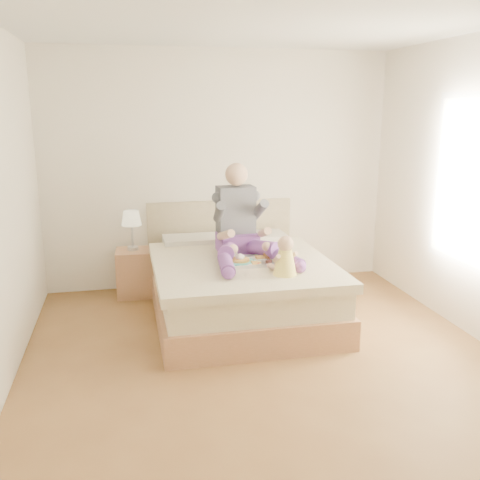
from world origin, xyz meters
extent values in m
cube|color=brown|center=(0.00, 0.00, 0.00)|extent=(4.00, 4.20, 0.01)
cube|color=white|center=(0.00, 0.00, 2.70)|extent=(4.00, 4.20, 0.02)
cube|color=#F0E5CF|center=(0.00, 2.10, 1.35)|extent=(4.00, 0.02, 2.70)
cube|color=#F0E5CF|center=(0.00, -2.10, 1.35)|extent=(4.00, 0.02, 2.70)
cube|color=white|center=(1.99, 0.20, 1.40)|extent=(0.02, 1.30, 1.60)
cube|color=#FAF2CC|center=(1.98, 0.20, 1.40)|extent=(0.01, 1.18, 1.48)
cube|color=#946645|center=(0.00, 1.02, 0.14)|extent=(1.68, 2.13, 0.28)
cube|color=beige|center=(0.00, 1.02, 0.40)|extent=(1.60, 2.05, 0.24)
cube|color=beige|center=(0.00, 0.87, 0.57)|extent=(1.70, 1.80, 0.09)
cube|color=beige|center=(-0.38, 1.76, 0.59)|extent=(0.62, 0.40, 0.14)
cube|color=beige|center=(0.38, 1.76, 0.59)|extent=(0.62, 0.40, 0.14)
cube|color=gray|center=(0.00, 2.09, 0.50)|extent=(1.70, 0.08, 1.00)
cube|color=#946645|center=(-1.00, 1.84, 0.26)|extent=(0.44, 0.40, 0.52)
cylinder|color=silver|center=(-1.02, 1.85, 0.54)|extent=(0.12, 0.12, 0.04)
cylinder|color=silver|center=(-1.02, 1.85, 0.68)|extent=(0.02, 0.02, 0.24)
cone|color=#F6EDC0|center=(-1.02, 1.85, 0.88)|extent=(0.22, 0.22, 0.16)
cube|color=#663687|center=(0.03, 1.24, 0.70)|extent=(0.42, 0.34, 0.19)
cube|color=#3E3F46|center=(0.03, 1.31, 1.03)|extent=(0.39, 0.26, 0.50)
sphere|color=tan|center=(0.03, 1.27, 1.40)|extent=(0.23, 0.23, 0.23)
cylinder|color=#663687|center=(-0.12, 0.98, 0.69)|extent=(0.30, 0.56, 0.23)
cylinder|color=#663687|center=(-0.21, 0.58, 0.68)|extent=(0.18, 0.49, 0.13)
sphere|color=#663687|center=(-0.24, 0.35, 0.67)|extent=(0.11, 0.11, 0.11)
cylinder|color=#3E3F46|center=(-0.17, 1.15, 1.05)|extent=(0.10, 0.31, 0.26)
cylinder|color=tan|center=(-0.15, 0.95, 0.86)|extent=(0.13, 0.33, 0.17)
sphere|color=tan|center=(-0.10, 0.79, 0.76)|extent=(0.09, 0.09, 0.09)
cylinder|color=#663687|center=(0.22, 1.01, 0.69)|extent=(0.36, 0.56, 0.23)
cylinder|color=#663687|center=(0.37, 0.62, 0.68)|extent=(0.24, 0.50, 0.13)
sphere|color=#663687|center=(0.43, 0.39, 0.67)|extent=(0.11, 0.11, 0.11)
cylinder|color=#3E3F46|center=(0.25, 1.17, 1.05)|extent=(0.15, 0.32, 0.26)
cylinder|color=tan|center=(0.25, 0.98, 0.86)|extent=(0.09, 0.32, 0.17)
sphere|color=tan|center=(0.23, 0.82, 0.76)|extent=(0.09, 0.09, 0.09)
cube|color=silver|center=(0.06, 0.78, 0.62)|extent=(0.47, 0.37, 0.01)
cylinder|color=#3CADA9|center=(-0.04, 0.79, 0.63)|extent=(0.27, 0.27, 0.02)
cylinder|color=gold|center=(-0.04, 0.79, 0.65)|extent=(0.18, 0.18, 0.02)
cylinder|color=white|center=(-0.10, 0.91, 0.67)|extent=(0.08, 0.08, 0.09)
torus|color=white|center=(-0.05, 0.91, 0.67)|extent=(0.02, 0.06, 0.06)
cylinder|color=brown|center=(-0.10, 0.91, 0.71)|extent=(0.07, 0.07, 0.01)
cylinder|color=white|center=(0.18, 0.86, 0.63)|extent=(0.15, 0.15, 0.01)
cube|color=gold|center=(0.18, 0.86, 0.64)|extent=(0.09, 0.08, 0.02)
cylinder|color=white|center=(0.08, 0.68, 0.63)|extent=(0.15, 0.15, 0.01)
ellipsoid|color=red|center=(0.10, 0.67, 0.64)|extent=(0.04, 0.03, 0.01)
cylinder|color=white|center=(0.24, 0.85, 0.68)|extent=(0.07, 0.07, 0.12)
cylinder|color=#C75E20|center=(0.24, 0.85, 0.68)|extent=(0.07, 0.07, 0.12)
cylinder|color=white|center=(0.22, 0.68, 0.64)|extent=(0.07, 0.07, 0.04)
cylinder|color=#47160A|center=(0.22, 0.68, 0.64)|extent=(0.06, 0.06, 0.03)
cone|color=#FFE650|center=(0.28, 0.37, 0.73)|extent=(0.21, 0.21, 0.23)
sphere|color=tan|center=(0.28, 0.37, 0.89)|extent=(0.14, 0.14, 0.14)
cylinder|color=tan|center=(0.21, 0.46, 0.65)|extent=(0.08, 0.17, 0.06)
sphere|color=tan|center=(0.18, 0.53, 0.65)|extent=(0.05, 0.05, 0.05)
cylinder|color=tan|center=(0.20, 0.35, 0.77)|extent=(0.05, 0.12, 0.10)
cylinder|color=tan|center=(0.28, 0.48, 0.65)|extent=(0.12, 0.17, 0.06)
sphere|color=tan|center=(0.26, 0.56, 0.65)|extent=(0.05, 0.05, 0.05)
cylinder|color=tan|center=(0.36, 0.40, 0.77)|extent=(0.10, 0.12, 0.10)
camera|label=1|loc=(-1.08, -3.99, 2.07)|focal=40.00mm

